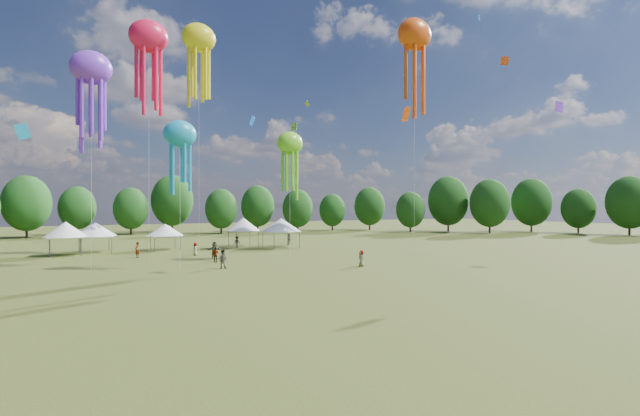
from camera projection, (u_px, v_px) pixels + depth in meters
ground at (599, 364)px, 17.48m from camera, size 300.00×300.00×0.00m
spectator_near at (223, 259)px, 44.17m from camera, size 1.13×1.08×1.84m
spectators_far at (237, 248)px, 57.00m from camera, size 24.40×27.96×1.92m
festival_tents at (185, 227)px, 62.98m from camera, size 33.16×10.54×4.36m
show_kites at (284, 71)px, 54.00m from camera, size 44.81×15.61×32.23m
small_kites at (221, 14)px, 54.48m from camera, size 72.50×63.23×43.36m
treeline at (166, 203)px, 69.65m from camera, size 201.57×95.24×13.43m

